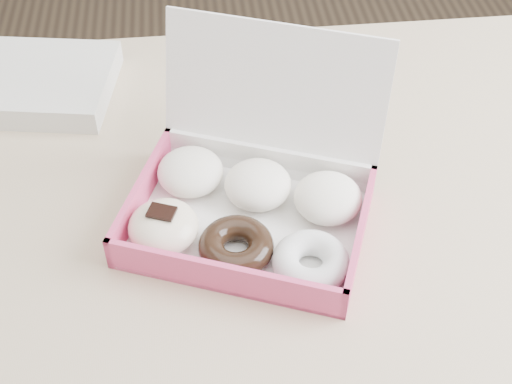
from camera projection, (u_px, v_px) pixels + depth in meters
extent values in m
cube|color=tan|center=(328.00, 198.00, 0.99)|extent=(1.20, 0.80, 0.04)
cylinder|color=tan|center=(20.00, 225.00, 1.46)|extent=(0.05, 0.05, 0.71)
cube|color=white|center=(248.00, 227.00, 0.92)|extent=(0.35, 0.31, 0.01)
cube|color=#D84171|center=(223.00, 278.00, 0.83)|extent=(0.28, 0.11, 0.05)
cube|color=white|center=(268.00, 161.00, 0.97)|extent=(0.28, 0.11, 0.05)
cube|color=#D84171|center=(142.00, 194.00, 0.93)|extent=(0.09, 0.20, 0.05)
cube|color=#D84171|center=(360.00, 238.00, 0.88)|extent=(0.09, 0.20, 0.05)
cube|color=white|center=(273.00, 104.00, 0.93)|extent=(0.30, 0.16, 0.21)
ellipsoid|color=white|center=(190.00, 172.00, 0.95)|extent=(0.11, 0.11, 0.05)
ellipsoid|color=white|center=(258.00, 185.00, 0.93)|extent=(0.11, 0.11, 0.05)
ellipsoid|color=white|center=(328.00, 198.00, 0.92)|extent=(0.11, 0.11, 0.05)
ellipsoid|color=beige|center=(164.00, 227.00, 0.88)|extent=(0.11, 0.11, 0.05)
cube|color=black|center=(162.00, 212.00, 0.86)|extent=(0.04, 0.03, 0.00)
torus|color=black|center=(236.00, 246.00, 0.87)|extent=(0.12, 0.12, 0.03)
torus|color=white|center=(311.00, 262.00, 0.85)|extent=(0.12, 0.12, 0.03)
cube|color=silver|center=(35.00, 83.00, 1.11)|extent=(0.27, 0.23, 0.04)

